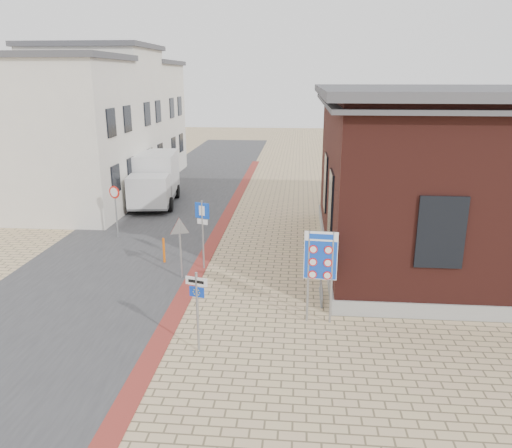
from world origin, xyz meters
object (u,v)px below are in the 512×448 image
(box_truck, at_px, (155,179))
(bollard, at_px, (164,250))
(essen_sign, at_px, (197,300))
(border_sign, at_px, (321,258))
(parking_sign, at_px, (202,222))
(sedan, at_px, (153,195))

(box_truck, relative_size, bollard, 5.56)
(box_truck, bearing_deg, essen_sign, -77.24)
(box_truck, xyz_separation_m, border_sign, (9.02, -13.91, 0.58))
(essen_sign, xyz_separation_m, parking_sign, (-1.00, 6.00, 0.36))
(border_sign, xyz_separation_m, essen_sign, (-3.30, -2.00, -0.56))
(parking_sign, bearing_deg, sedan, 137.27)
(border_sign, xyz_separation_m, parking_sign, (-4.30, 4.00, -0.20))
(parking_sign, bearing_deg, border_sign, -22.53)
(sedan, height_order, bollard, sedan)
(box_truck, xyz_separation_m, parking_sign, (4.72, -9.91, 0.38))
(sedan, distance_m, essen_sign, 16.32)
(box_truck, height_order, bollard, box_truck)
(box_truck, xyz_separation_m, essen_sign, (5.72, -15.91, 0.01))
(box_truck, distance_m, essen_sign, 16.91)
(border_sign, xyz_separation_m, bollard, (-6.00, 4.50, -1.56))
(sedan, xyz_separation_m, parking_sign, (4.70, -9.27, 1.22))
(box_truck, height_order, border_sign, box_truck)
(essen_sign, xyz_separation_m, bollard, (-2.70, 6.50, -0.99))
(border_sign, relative_size, parking_sign, 1.06)
(sedan, distance_m, box_truck, 1.06)
(bollard, bearing_deg, sedan, 108.88)
(border_sign, height_order, parking_sign, border_sign)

